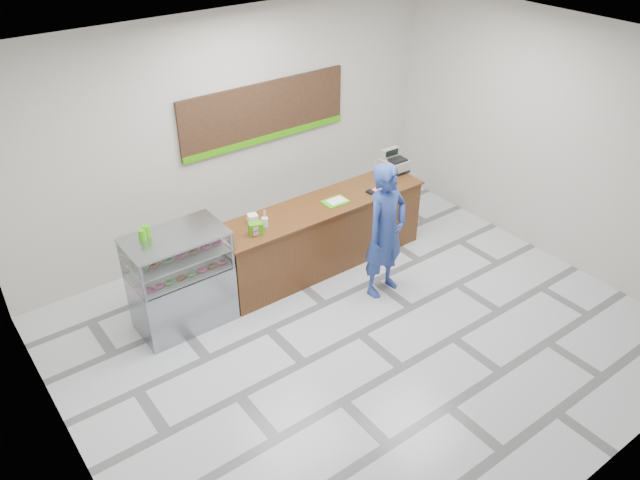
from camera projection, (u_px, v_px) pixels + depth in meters
floor at (360, 334)px, 7.96m from camera, size 7.00×7.00×0.00m
back_wall at (232, 133)px, 9.06m from camera, size 7.00×0.00×7.00m
ceiling at (373, 60)px, 6.09m from camera, size 7.00×7.00×0.00m
sales_counter at (322, 235)px, 9.02m from camera, size 3.26×0.76×1.03m
display_case at (181, 280)px, 7.81m from camera, size 1.22×0.72×1.33m
menu_board at (265, 113)px, 9.21m from camera, size 2.80×0.06×0.90m
cash_register at (393, 164)px, 9.55m from camera, size 0.37×0.39×0.34m
card_terminal at (371, 192)px, 8.99m from camera, size 0.10×0.15×0.04m
serving_tray at (336, 202)px, 8.77m from camera, size 0.36×0.26×0.02m
napkin_box at (253, 218)px, 8.29m from camera, size 0.15×0.15×0.11m
straw_cup at (265, 222)px, 8.18m from camera, size 0.09×0.09×0.13m
promo_box at (256, 228)px, 8.02m from camera, size 0.21×0.17×0.16m
donut_decal at (378, 190)px, 9.08m from camera, size 0.17×0.17×0.00m
green_cup_left at (142, 235)px, 7.34m from camera, size 0.09×0.09×0.14m
green_cup_right at (146, 231)px, 7.40m from camera, size 0.10×0.10×0.15m
customer at (386, 231)px, 8.26m from camera, size 0.75×0.55×1.91m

